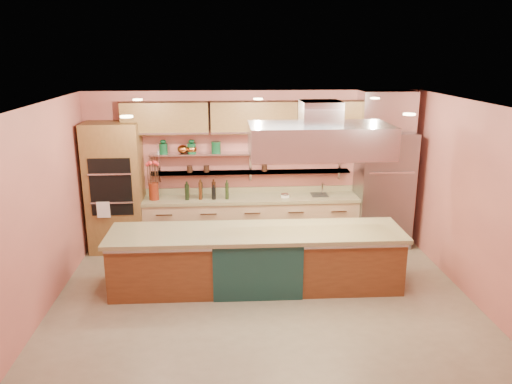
{
  "coord_description": "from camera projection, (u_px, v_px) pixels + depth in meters",
  "views": [
    {
      "loc": [
        -0.53,
        -6.41,
        3.47
      ],
      "look_at": [
        -0.04,
        1.0,
        1.36
      ],
      "focal_mm": 35.0,
      "sensor_mm": 36.0,
      "label": 1
    }
  ],
  "objects": [
    {
      "name": "wall_shelf_upper",
      "position": [
        251.0,
        153.0,
        8.95
      ],
      "size": [
        3.6,
        0.26,
        0.03
      ],
      "primitive_type": "cube",
      "color": "silver",
      "rests_on": "wall_back"
    },
    {
      "name": "island",
      "position": [
        256.0,
        259.0,
        7.52
      ],
      "size": [
        4.3,
        0.97,
        0.89
      ],
      "primitive_type": "cube",
      "rotation": [
        0.0,
        0.0,
        -0.01
      ],
      "color": "brown",
      "rests_on": "floor"
    },
    {
      "name": "floor",
      "position": [
        264.0,
        303.0,
        7.14
      ],
      "size": [
        6.0,
        5.0,
        0.02
      ],
      "primitive_type": "cube",
      "color": "gray",
      "rests_on": "ground"
    },
    {
      "name": "wall_front",
      "position": [
        287.0,
        297.0,
        4.36
      ],
      "size": [
        6.0,
        0.04,
        2.8
      ],
      "primitive_type": "cube",
      "color": "#C3695C",
      "rests_on": "floor"
    },
    {
      "name": "copper_kettle",
      "position": [
        183.0,
        149.0,
        8.85
      ],
      "size": [
        0.23,
        0.23,
        0.15
      ],
      "primitive_type": "ellipsoid",
      "rotation": [
        0.0,
        0.0,
        0.28
      ],
      "color": "#BE642C",
      "rests_on": "wall_shelf_upper"
    },
    {
      "name": "wall_right",
      "position": [
        478.0,
        205.0,
        6.95
      ],
      "size": [
        0.04,
        5.0,
        2.8
      ],
      "primitive_type": "cube",
      "color": "#C3695C",
      "rests_on": "floor"
    },
    {
      "name": "range_hood",
      "position": [
        319.0,
        140.0,
        7.08
      ],
      "size": [
        2.0,
        1.0,
        0.45
      ],
      "primitive_type": "cube",
      "color": "silver",
      "rests_on": "ceiling"
    },
    {
      "name": "ceiling",
      "position": [
        265.0,
        105.0,
        6.37
      ],
      "size": [
        6.0,
        5.0,
        0.02
      ],
      "primitive_type": "cube",
      "color": "black",
      "rests_on": "wall_back"
    },
    {
      "name": "flower_vase",
      "position": [
        154.0,
        191.0,
        8.79
      ],
      "size": [
        0.19,
        0.19,
        0.31
      ],
      "primitive_type": "cylinder",
      "rotation": [
        0.0,
        0.0,
        -0.11
      ],
      "color": "maroon",
      "rests_on": "back_counter"
    },
    {
      "name": "refrigerator",
      "position": [
        383.0,
        189.0,
        9.06
      ],
      "size": [
        0.95,
        0.72,
        2.1
      ],
      "primitive_type": "cube",
      "color": "gray",
      "rests_on": "floor"
    },
    {
      "name": "bar_faucet",
      "position": [
        322.0,
        189.0,
        9.09
      ],
      "size": [
        0.04,
        0.04,
        0.23
      ],
      "primitive_type": "cylinder",
      "rotation": [
        0.0,
        0.0,
        0.21
      ],
      "color": "silver",
      "rests_on": "back_counter"
    },
    {
      "name": "wall_shelf_lower",
      "position": [
        251.0,
        172.0,
        9.04
      ],
      "size": [
        3.6,
        0.26,
        0.03
      ],
      "primitive_type": "cube",
      "color": "silver",
      "rests_on": "wall_back"
    },
    {
      "name": "ceiling_downlights",
      "position": [
        263.0,
        106.0,
        6.57
      ],
      "size": [
        4.0,
        2.8,
        0.02
      ],
      "primitive_type": "cube",
      "color": "#FFE5A5",
      "rests_on": "ceiling"
    },
    {
      "name": "back_counter",
      "position": [
        251.0,
        221.0,
        9.12
      ],
      "size": [
        3.84,
        0.64,
        0.93
      ],
      "primitive_type": "cube",
      "color": "tan",
      "rests_on": "floor"
    },
    {
      "name": "oven_stack",
      "position": [
        115.0,
        188.0,
        8.76
      ],
      "size": [
        0.95,
        0.64,
        2.3
      ],
      "primitive_type": "cube",
      "color": "brown",
      "rests_on": "floor"
    },
    {
      "name": "kitchen_scale",
      "position": [
        285.0,
        195.0,
        8.97
      ],
      "size": [
        0.17,
        0.15,
        0.08
      ],
      "primitive_type": "cube",
      "rotation": [
        0.0,
        0.0,
        0.31
      ],
      "color": "white",
      "rests_on": "back_counter"
    },
    {
      "name": "wall_left",
      "position": [
        37.0,
        214.0,
        6.57
      ],
      "size": [
        0.04,
        5.0,
        2.8
      ],
      "primitive_type": "cube",
      "color": "#C3695C",
      "rests_on": "floor"
    },
    {
      "name": "green_canister",
      "position": [
        216.0,
        147.0,
        8.88
      ],
      "size": [
        0.2,
        0.2,
        0.2
      ],
      "primitive_type": "cylinder",
      "rotation": [
        0.0,
        0.0,
        0.21
      ],
      "color": "#0E4322",
      "rests_on": "wall_shelf_upper"
    },
    {
      "name": "wall_back",
      "position": [
        253.0,
        168.0,
        9.16
      ],
      "size": [
        6.0,
        0.04,
        2.8
      ],
      "primitive_type": "cube",
      "color": "#C3695C",
      "rests_on": "floor"
    },
    {
      "name": "upper_cabinets",
      "position": [
        254.0,
        117.0,
        8.72
      ],
      "size": [
        4.6,
        0.36,
        0.55
      ],
      "primitive_type": "cube",
      "color": "brown",
      "rests_on": "wall_back"
    },
    {
      "name": "oil_bottle_cluster",
      "position": [
        207.0,
        191.0,
        8.86
      ],
      "size": [
        0.85,
        0.37,
        0.27
      ],
      "primitive_type": "cube",
      "rotation": [
        0.0,
        0.0,
        -0.17
      ],
      "color": "black",
      "rests_on": "back_counter"
    }
  ]
}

